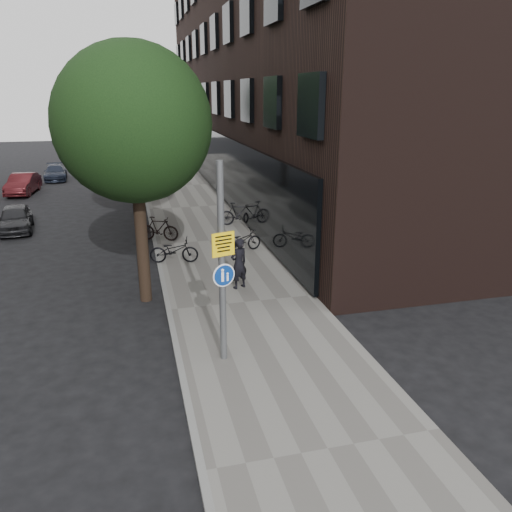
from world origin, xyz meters
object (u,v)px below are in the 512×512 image
object	(u,v)px
signpost	(222,264)
parked_car_near	(15,218)
parked_bike_facade_near	(242,241)
pedestrian	(239,264)

from	to	relation	value
signpost	parked_car_near	distance (m)	15.74
signpost	parked_car_near	world-z (taller)	signpost
parked_bike_facade_near	parked_car_near	distance (m)	11.07
parked_bike_facade_near	pedestrian	bearing A→B (deg)	148.57
parked_car_near	parked_bike_facade_near	bearing A→B (deg)	-39.46
pedestrian	parked_car_near	world-z (taller)	pedestrian
signpost	parked_bike_facade_near	bearing A→B (deg)	58.19
parked_car_near	signpost	bearing A→B (deg)	-69.84
pedestrian	parked_bike_facade_near	distance (m)	3.84
parked_bike_facade_near	parked_car_near	world-z (taller)	parked_car_near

